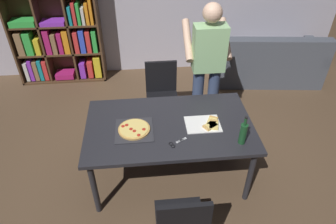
% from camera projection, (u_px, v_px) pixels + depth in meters
% --- Properties ---
extents(ground_plane, '(12.00, 12.00, 0.00)m').
position_uv_depth(ground_plane, '(169.00, 173.00, 3.61)').
color(ground_plane, brown).
extents(dining_table, '(1.74, 1.03, 0.75)m').
position_uv_depth(dining_table, '(169.00, 129.00, 3.19)').
color(dining_table, '#232328').
rests_on(dining_table, ground_plane).
extents(chair_near_camera, '(0.42, 0.42, 0.90)m').
position_uv_depth(chair_near_camera, '(182.00, 223.00, 2.51)').
color(chair_near_camera, black).
rests_on(chair_near_camera, ground_plane).
extents(chair_far_side, '(0.42, 0.42, 0.90)m').
position_uv_depth(chair_far_side, '(162.00, 91.00, 4.09)').
color(chair_far_side, black).
rests_on(chair_far_side, ground_plane).
extents(couch, '(1.78, 1.03, 0.85)m').
position_uv_depth(couch, '(268.00, 63.00, 5.14)').
color(couch, '#4C515B').
rests_on(couch, ground_plane).
extents(bookshelf, '(1.40, 0.35, 1.95)m').
position_uv_depth(bookshelf, '(56.00, 28.00, 4.81)').
color(bookshelf, '#513823').
rests_on(bookshelf, ground_plane).
extents(person_serving_pizza, '(0.55, 0.54, 1.75)m').
position_uv_depth(person_serving_pizza, '(208.00, 65.00, 3.66)').
color(person_serving_pizza, '#38476B').
rests_on(person_serving_pizza, ground_plane).
extents(pepperoni_pizza_on_tray, '(0.38, 0.38, 0.04)m').
position_uv_depth(pepperoni_pizza_on_tray, '(134.00, 129.00, 3.07)').
color(pepperoni_pizza_on_tray, '#2D2D33').
rests_on(pepperoni_pizza_on_tray, dining_table).
extents(pizza_slices_on_towel, '(0.36, 0.28, 0.03)m').
position_uv_depth(pizza_slices_on_towel, '(207.00, 124.00, 3.14)').
color(pizza_slices_on_towel, white).
rests_on(pizza_slices_on_towel, dining_table).
extents(wine_bottle, '(0.07, 0.07, 0.32)m').
position_uv_depth(wine_bottle, '(243.00, 133.00, 2.87)').
color(wine_bottle, '#194723').
rests_on(wine_bottle, dining_table).
extents(kitchen_scissors, '(0.19, 0.14, 0.01)m').
position_uv_depth(kitchen_scissors, '(175.00, 143.00, 2.92)').
color(kitchen_scissors, silver).
rests_on(kitchen_scissors, dining_table).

